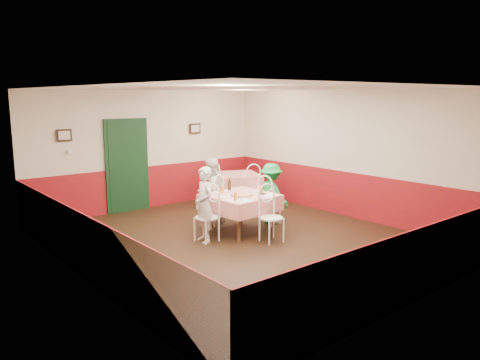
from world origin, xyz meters
TOP-DOWN VIEW (x-y plane):
  - floor at (0.00, 0.00)m, footprint 7.00×7.00m
  - ceiling at (0.00, 0.00)m, footprint 7.00×7.00m
  - back_wall at (0.00, 3.50)m, footprint 6.00×0.10m
  - front_wall at (0.00, -3.50)m, footprint 6.00×0.10m
  - left_wall at (-3.00, 0.00)m, footprint 0.10×7.00m
  - right_wall at (3.00, 0.00)m, footprint 0.10×7.00m
  - wainscot_back at (0.00, 3.48)m, footprint 6.00×0.03m
  - wainscot_front at (0.00, -3.48)m, footprint 6.00×0.03m
  - wainscot_left at (-2.98, 0.00)m, footprint 0.03×7.00m
  - wainscot_right at (2.98, 0.00)m, footprint 0.03×7.00m
  - door at (-0.60, 3.45)m, footprint 0.96×0.06m
  - picture_left at (-2.00, 3.45)m, footprint 0.32×0.03m
  - picture_right at (1.30, 3.45)m, footprint 0.32×0.03m
  - thermostat at (-1.90, 3.45)m, footprint 0.10×0.03m
  - main_table at (0.31, 0.44)m, footprint 1.30×1.30m
  - second_table at (1.80, 2.43)m, footprint 1.48×1.48m
  - chair_left at (-0.53, 0.38)m, footprint 0.46×0.46m
  - chair_right at (1.16, 0.50)m, footprint 0.51×0.51m
  - chair_far at (0.25, 1.29)m, footprint 0.53×0.53m
  - chair_near at (0.37, -0.41)m, footprint 0.48×0.48m
  - chair_second_a at (1.05, 2.43)m, footprint 0.56×0.56m
  - chair_second_b at (1.80, 1.68)m, footprint 0.56×0.56m
  - pizza at (0.29, 0.36)m, footprint 0.44×0.44m
  - plate_left at (-0.09, 0.42)m, footprint 0.27×0.27m
  - plate_right at (0.75, 0.46)m, footprint 0.27×0.27m
  - plate_far at (0.26, 0.88)m, footprint 0.27×0.27m
  - glass_a at (-0.04, 0.14)m, footprint 0.07×0.07m
  - glass_b at (0.68, 0.23)m, footprint 0.08×0.08m
  - glass_c at (0.15, 0.81)m, footprint 0.07×0.07m
  - beer_bottle at (0.39, 0.87)m, footprint 0.07×0.07m
  - shaker_a at (-0.10, -0.03)m, footprint 0.04×0.04m
  - shaker_b at (-0.04, -0.04)m, footprint 0.04×0.04m
  - shaker_c at (-0.12, 0.06)m, footprint 0.04×0.04m
  - menu_left at (-0.02, 0.03)m, footprint 0.38×0.45m
  - menu_right at (0.74, 0.07)m, footprint 0.35×0.44m
  - wallet at (0.66, 0.16)m, footprint 0.12×0.10m
  - diner_left at (-0.58, 0.37)m, footprint 0.43×0.56m
  - diner_far at (0.25, 1.34)m, footprint 0.75×0.62m
  - diner_right at (1.21, 0.50)m, footprint 0.57×0.88m

SIDE VIEW (x-z plane):
  - floor at x=0.00m, z-range 0.00..0.00m
  - main_table at x=0.31m, z-range -0.01..0.76m
  - second_table at x=1.80m, z-range -0.01..0.76m
  - chair_left at x=-0.53m, z-range 0.00..0.90m
  - chair_right at x=1.16m, z-range 0.00..0.90m
  - chair_far at x=0.25m, z-range 0.00..0.90m
  - chair_near at x=0.37m, z-range 0.00..0.90m
  - chair_second_a at x=1.05m, z-range 0.00..0.90m
  - chair_second_b at x=1.80m, z-range 0.00..0.90m
  - wainscot_back at x=0.00m, z-range 0.00..1.00m
  - wainscot_front at x=0.00m, z-range 0.00..1.00m
  - wainscot_left at x=-2.98m, z-range 0.00..1.00m
  - wainscot_right at x=2.98m, z-range 0.00..1.00m
  - diner_right at x=1.21m, z-range 0.00..1.29m
  - diner_far at x=0.25m, z-range 0.00..1.39m
  - diner_left at x=-0.58m, z-range 0.00..1.40m
  - menu_left at x=-0.02m, z-range 0.76..0.76m
  - menu_right at x=0.74m, z-range 0.76..0.76m
  - plate_left at x=-0.09m, z-range 0.76..0.77m
  - plate_right at x=0.75m, z-range 0.76..0.77m
  - plate_far at x=0.26m, z-range 0.76..0.77m
  - wallet at x=0.66m, z-range 0.76..0.78m
  - pizza at x=0.29m, z-range 0.76..0.79m
  - shaker_a at x=-0.10m, z-range 0.76..0.85m
  - shaker_b at x=-0.04m, z-range 0.76..0.85m
  - shaker_c at x=-0.12m, z-range 0.76..0.85m
  - glass_a at x=-0.04m, z-range 0.76..0.89m
  - glass_c at x=0.15m, z-range 0.76..0.89m
  - glass_b at x=0.68m, z-range 0.76..0.91m
  - beer_bottle at x=0.39m, z-range 0.76..1.01m
  - door at x=-0.60m, z-range 0.00..2.10m
  - back_wall at x=0.00m, z-range 0.00..2.80m
  - front_wall at x=0.00m, z-range 0.00..2.80m
  - left_wall at x=-3.00m, z-range 0.00..2.80m
  - right_wall at x=3.00m, z-range 0.00..2.80m
  - thermostat at x=-1.90m, z-range 1.45..1.55m
  - picture_left at x=-2.00m, z-range 1.72..1.98m
  - picture_right at x=1.30m, z-range 1.72..1.98m
  - ceiling at x=0.00m, z-range 2.80..2.80m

